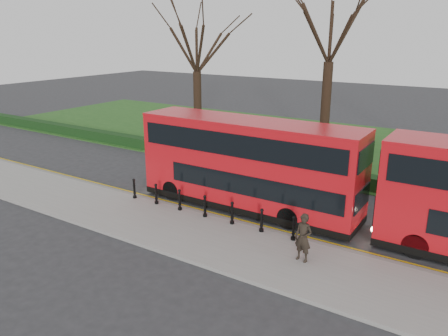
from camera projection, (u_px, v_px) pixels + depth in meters
The scene contains 12 objects.
ground at pixel (211, 207), 21.68m from camera, with size 120.00×120.00×0.00m, color #28282B.
pavement at pixel (173, 228), 19.25m from camera, with size 60.00×4.00×0.15m, color gray.
kerb at pixel (199, 213), 20.86m from camera, with size 60.00×0.25×0.16m, color slate.
grass_verge at pixel (320, 145), 33.74m from camera, with size 60.00×18.00×0.06m, color #1F4D19.
hedge at pixel (273, 166), 27.03m from camera, with size 60.00×0.90×0.80m, color black.
yellow_line_outer at pixel (203, 212), 21.12m from camera, with size 60.00×0.10×0.01m, color yellow.
yellow_line_inner at pixel (205, 211), 21.28m from camera, with size 60.00×0.10×0.01m, color yellow.
tree_left at pixel (197, 46), 31.66m from camera, with size 6.48×6.48×10.13m.
tree_mid at pixel (331, 25), 26.11m from camera, with size 7.68×7.68×12.00m.
bollard_row at pixel (205, 206), 20.10m from camera, with size 9.01×0.15×1.00m.
bus_lead at pixel (248, 165), 21.00m from camera, with size 11.05×2.54×4.40m.
pedestrian at pixel (303, 238), 16.07m from camera, with size 0.68×0.45×1.86m, color black.
Camera 1 is at (11.40, -16.60, 8.31)m, focal length 35.00 mm.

